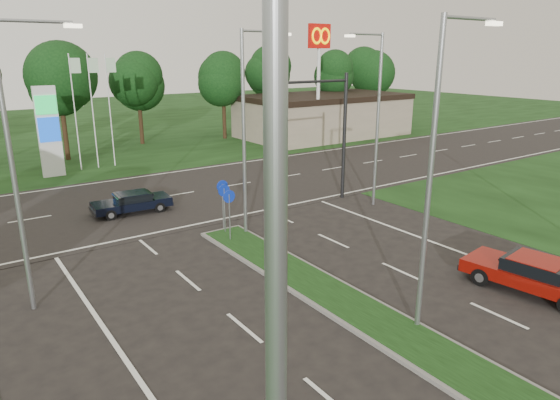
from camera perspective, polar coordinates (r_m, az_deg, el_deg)
verge_far at (r=59.07m, az=-24.80°, el=7.15°), size 160.00×50.00×0.02m
cross_road at (r=29.63m, az=-13.30°, el=0.30°), size 160.00×12.00×0.02m
median_kerb at (r=14.59m, az=19.52°, el=-17.66°), size 2.00×26.00×0.12m
commercial_building at (r=50.69m, az=4.98°, el=9.57°), size 16.00×9.00×4.00m
streetlight_median_near at (r=14.50m, az=17.38°, el=4.01°), size 2.53×0.22×9.00m
streetlight_median_far at (r=21.96m, az=-3.73°, el=8.73°), size 2.53×0.22×9.00m
streetlight_left_far at (r=16.98m, az=-27.77°, el=4.59°), size 2.53×0.22×9.00m
streetlight_right_far at (r=26.82m, az=10.86°, el=9.87°), size 2.53×0.22×9.00m
traffic_signal at (r=27.23m, az=5.37°, el=9.28°), size 5.10×0.42×7.00m
median_signs at (r=22.51m, az=-6.28°, el=0.09°), size 1.16×1.76×2.38m
gas_pylon at (r=36.56m, az=-24.62°, el=7.40°), size 5.80×1.26×8.00m
mcdonalds_sign at (r=44.68m, az=4.50°, el=16.36°), size 2.20×0.47×10.40m
treeline_far at (r=43.81m, az=-21.89°, el=13.76°), size 6.00×6.00×9.90m
red_sedan at (r=19.55m, az=27.02°, el=-7.53°), size 2.50×4.74×1.24m
navy_sedan at (r=27.03m, az=-16.57°, el=-0.23°), size 3.99×1.85×1.07m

